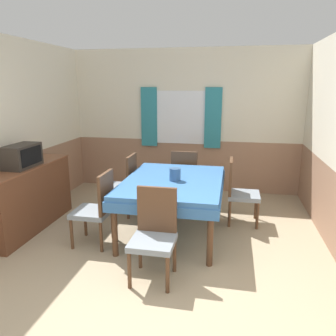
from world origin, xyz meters
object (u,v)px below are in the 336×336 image
(chair_left_near, at_px, (97,207))
(tv, at_px, (22,156))
(sideboard, at_px, (27,197))
(vase, at_px, (175,174))
(chair_head_window, at_px, (185,176))
(chair_head_near, at_px, (154,232))
(dining_table, at_px, (173,187))
(chair_right_far, at_px, (239,190))
(chair_left_far, at_px, (124,183))

(chair_left_near, relative_size, tv, 1.77)
(sideboard, distance_m, vase, 2.08)
(chair_head_window, bearing_deg, sideboard, -146.34)
(chair_head_near, bearing_deg, vase, -91.71)
(chair_head_near, xyz_separation_m, tv, (-1.97, 0.76, 0.55))
(dining_table, xyz_separation_m, tv, (-1.97, -0.31, 0.40))
(dining_table, bearing_deg, tv, -170.92)
(chair_right_far, relative_size, vase, 5.72)
(chair_right_far, distance_m, tv, 3.00)
(chair_left_far, bearing_deg, dining_table, -120.94)
(dining_table, relative_size, vase, 10.46)
(dining_table, relative_size, chair_left_far, 1.83)
(dining_table, relative_size, chair_head_window, 1.83)
(chair_head_near, relative_size, vase, 5.72)
(chair_head_near, xyz_separation_m, chair_right_far, (0.86, 1.59, 0.00))
(chair_left_near, bearing_deg, chair_head_window, -28.44)
(dining_table, xyz_separation_m, chair_left_near, (-0.86, -0.52, -0.15))
(chair_left_near, bearing_deg, sideboard, 77.16)
(chair_left_far, relative_size, chair_head_near, 1.00)
(chair_head_window, bearing_deg, chair_left_far, -147.08)
(dining_table, relative_size, chair_right_far, 1.83)
(chair_head_near, height_order, tv, tv)
(tv, distance_m, vase, 2.03)
(chair_right_far, bearing_deg, chair_head_near, -28.44)
(chair_head_window, distance_m, chair_head_near, 2.15)
(chair_left_far, xyz_separation_m, chair_left_near, (0.00, -1.03, 0.00))
(dining_table, height_order, chair_left_far, chair_left_far)
(sideboard, xyz_separation_m, tv, (0.03, -0.06, 0.59))
(chair_head_near, distance_m, vase, 1.08)
(chair_head_near, distance_m, tv, 2.18)
(dining_table, height_order, chair_left_near, chair_left_near)
(chair_left_near, distance_m, chair_right_far, 2.01)
(chair_head_near, distance_m, sideboard, 2.16)
(chair_head_window, relative_size, chair_right_far, 1.00)
(chair_left_far, bearing_deg, chair_head_near, -151.56)
(sideboard, relative_size, vase, 9.86)
(chair_right_far, distance_m, vase, 1.06)
(chair_left_far, bearing_deg, chair_right_far, -90.00)
(tv, bearing_deg, chair_head_window, 35.23)
(chair_left_near, height_order, chair_right_far, same)
(sideboard, bearing_deg, dining_table, 7.33)
(chair_left_far, relative_size, sideboard, 0.58)
(chair_head_window, height_order, chair_right_far, same)
(chair_head_near, bearing_deg, chair_left_far, -61.56)
(chair_head_window, distance_m, vase, 1.17)
(dining_table, distance_m, vase, 0.19)
(dining_table, xyz_separation_m, chair_head_window, (0.00, 1.07, -0.15))
(dining_table, relative_size, sideboard, 1.06)
(tv, xyz_separation_m, vase, (2.00, 0.27, -0.22))
(chair_right_far, distance_m, sideboard, 2.96)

